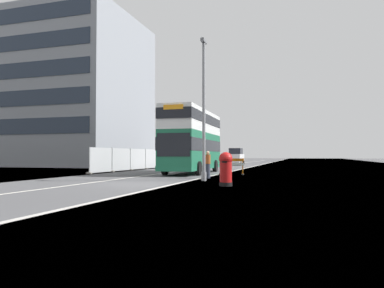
% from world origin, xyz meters
% --- Properties ---
extents(ground, '(140.00, 280.00, 0.10)m').
position_xyz_m(ground, '(0.52, 0.15, -0.05)').
color(ground, '#4C4C4F').
extents(double_decker_bus, '(3.09, 10.42, 4.95)m').
position_xyz_m(double_decker_bus, '(-0.62, 11.15, 2.63)').
color(double_decker_bus, '#196042').
rests_on(double_decker_bus, ground).
extents(lamppost_foreground, '(0.29, 0.70, 8.02)m').
position_xyz_m(lamppost_foreground, '(2.52, 3.10, 3.78)').
color(lamppost_foreground, gray).
rests_on(lamppost_foreground, ground).
extents(red_pillar_postbox, '(0.64, 0.64, 1.59)m').
position_xyz_m(red_pillar_postbox, '(4.41, 0.11, 0.87)').
color(red_pillar_postbox, black).
rests_on(red_pillar_postbox, ground).
extents(roadworks_barrier, '(1.85, 0.52, 1.19)m').
position_xyz_m(roadworks_barrier, '(2.76, 9.82, 0.77)').
color(roadworks_barrier, orange).
rests_on(roadworks_barrier, ground).
extents(construction_site_fence, '(0.44, 17.20, 2.09)m').
position_xyz_m(construction_site_fence, '(-7.82, 16.10, 1.00)').
color(construction_site_fence, '#A8AAAD').
rests_on(construction_site_fence, ground).
extents(car_oncoming_near, '(2.07, 4.24, 2.22)m').
position_xyz_m(car_oncoming_near, '(-5.48, 27.39, 1.04)').
color(car_oncoming_near, maroon).
rests_on(car_oncoming_near, ground).
extents(car_receding_mid, '(1.94, 3.86, 2.37)m').
position_xyz_m(car_receding_mid, '(-1.27, 33.46, 1.10)').
color(car_receding_mid, silver).
rests_on(car_receding_mid, ground).
extents(bare_tree_far_verge_near, '(2.30, 2.16, 5.08)m').
position_xyz_m(bare_tree_far_verge_near, '(-14.53, 40.88, 2.40)').
color(bare_tree_far_verge_near, '#4C3D2D').
rests_on(bare_tree_far_verge_near, ground).
extents(bare_tree_far_verge_mid, '(3.40, 2.63, 4.30)m').
position_xyz_m(bare_tree_far_verge_mid, '(-16.62, 40.03, 2.15)').
color(bare_tree_far_verge_mid, '#4C3D2D').
rests_on(bare_tree_far_verge_mid, ground).
extents(pedestrian_at_kerb, '(0.34, 0.34, 1.69)m').
position_xyz_m(pedestrian_at_kerb, '(2.18, 5.24, 0.85)').
color(pedestrian_at_kerb, '#2D3342').
rests_on(pedestrian_at_kerb, ground).
extents(backdrop_office_block, '(26.25, 16.24, 19.70)m').
position_xyz_m(backdrop_office_block, '(-26.77, 25.79, 9.85)').
color(backdrop_office_block, gray).
rests_on(backdrop_office_block, ground).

